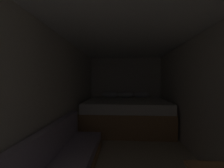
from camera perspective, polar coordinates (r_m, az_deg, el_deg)
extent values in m
plane|color=beige|center=(2.83, 6.17, -27.29)|extent=(7.54, 7.54, 0.00)
cube|color=beige|center=(5.30, 4.98, -1.86)|extent=(2.47, 0.05, 2.14)
cube|color=beige|center=(2.74, -20.07, -4.75)|extent=(0.05, 5.54, 2.14)
cube|color=beige|center=(2.83, 31.62, -4.67)|extent=(0.05, 5.54, 2.14)
cube|color=white|center=(2.62, 6.28, 19.32)|extent=(2.47, 5.54, 0.05)
cube|color=#9E7247|center=(4.45, 5.21, -12.68)|extent=(2.25, 1.77, 0.57)
cube|color=white|center=(4.38, 5.22, -7.53)|extent=(2.21, 1.73, 0.24)
ellipsoid|color=white|center=(5.03, -0.75, -3.91)|extent=(0.55, 0.33, 0.19)
ellipsoid|color=white|center=(5.05, 10.81, -3.91)|extent=(0.55, 0.33, 0.19)
ellipsoid|color=white|center=(5.02, 5.04, -3.93)|extent=(0.55, 0.33, 0.19)
cube|color=#AD9EB2|center=(2.06, -28.17, -23.30)|extent=(0.12, 3.10, 0.43)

